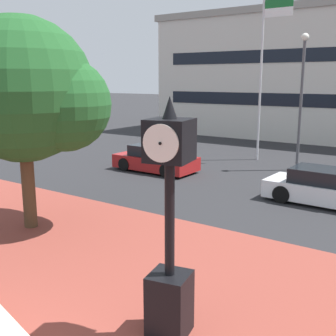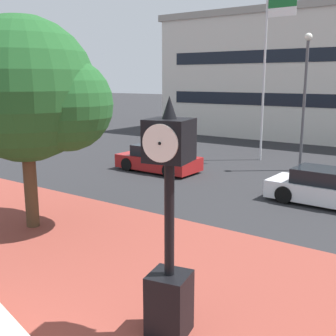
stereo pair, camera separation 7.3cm
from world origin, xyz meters
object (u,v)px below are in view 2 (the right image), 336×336
(car_street_near, at_px, (157,159))
(flagpole_primary, at_px, (267,66))
(street_clock, at_px, (169,238))
(car_street_mid, at_px, (325,188))
(street_lamp_post, at_px, (305,88))
(plaza_tree, at_px, (33,93))

(car_street_near, distance_m, flagpole_primary, 7.86)
(car_street_near, bearing_deg, street_clock, 38.23)
(car_street_mid, height_order, street_lamp_post, street_lamp_post)
(plaza_tree, height_order, flagpole_primary, flagpole_primary)
(street_lamp_post, bearing_deg, car_street_mid, -63.34)
(car_street_near, relative_size, flagpole_primary, 0.47)
(street_clock, relative_size, car_street_mid, 1.01)
(car_street_near, relative_size, car_street_mid, 0.99)
(plaza_tree, distance_m, car_street_near, 9.27)
(street_clock, distance_m, car_street_near, 13.52)
(flagpole_primary, bearing_deg, plaza_tree, -95.39)
(street_lamp_post, bearing_deg, flagpole_primary, 150.12)
(car_street_near, height_order, car_street_mid, same)
(plaza_tree, relative_size, car_street_near, 1.52)
(car_street_mid, xyz_separation_m, flagpole_primary, (-5.11, 6.59, 4.53))
(car_street_near, height_order, flagpole_primary, flagpole_primary)
(street_lamp_post, bearing_deg, street_clock, -80.35)
(plaza_tree, xyz_separation_m, flagpole_primary, (1.32, 14.02, 1.08))
(street_clock, bearing_deg, car_street_mid, 78.14)
(flagpole_primary, bearing_deg, street_lamp_post, -29.88)
(street_clock, xyz_separation_m, flagpole_primary, (-5.06, 16.29, 3.31))
(plaza_tree, height_order, car_street_near, plaza_tree)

